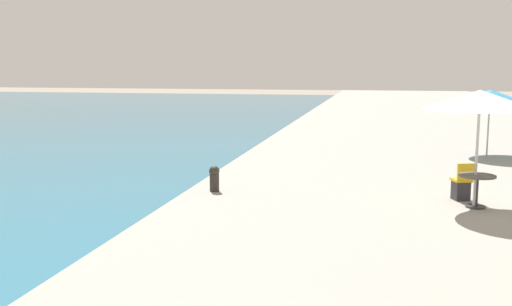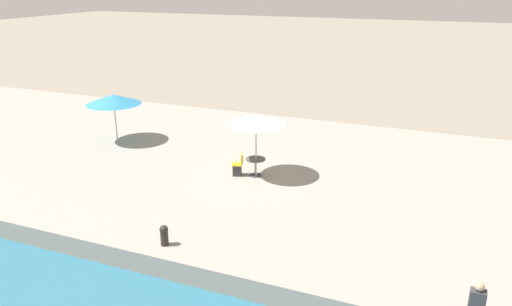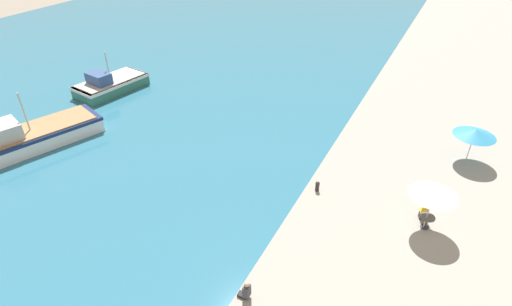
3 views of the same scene
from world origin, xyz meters
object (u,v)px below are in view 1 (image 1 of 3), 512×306
Objects in this scene: cafe_umbrella_white at (490,96)px; cafe_chair_left at (461,187)px; mooring_bollard at (214,178)px; cafe_table at (477,184)px; cafe_umbrella_pink at (480,100)px.

cafe_umbrella_white is 7.79m from cafe_chair_left.
cafe_umbrella_white is at bearing 44.37° from mooring_bollard.
cafe_table is (-1.62, -8.05, -1.57)m from cafe_umbrella_white.
cafe_umbrella_pink reaches higher than cafe_table.
cafe_chair_left is (-1.85, -7.36, -1.78)m from cafe_umbrella_white.
cafe_chair_left is at bearing 108.00° from cafe_table.
cafe_chair_left is (-0.18, 0.73, -2.08)m from cafe_umbrella_pink.
cafe_table is at bearing 39.72° from cafe_umbrella_pink.
cafe_umbrella_pink is 1.00× the size of cafe_umbrella_white.
mooring_bollard is at bearing 176.23° from cafe_table.
cafe_umbrella_pink is 2.21m from cafe_chair_left.
cafe_chair_left reaches higher than cafe_table.
cafe_umbrella_pink is at bearing -101.67° from cafe_umbrella_white.
cafe_chair_left is at bearing 103.81° from cafe_umbrella_pink.
cafe_umbrella_pink is 6.49m from mooring_bollard.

